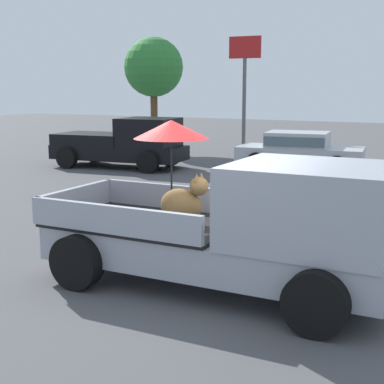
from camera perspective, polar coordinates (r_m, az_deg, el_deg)
The scene contains 6 objects.
ground_plane at distance 8.44m, azimuth 2.31°, elevation -9.49°, with size 80.00×80.00×0.00m, color #4C4C4F.
pickup_truck_main at distance 8.00m, azimuth 5.38°, elevation -3.42°, with size 5.06×2.27×2.40m.
pickup_truck_far at distance 20.54m, azimuth -6.86°, elevation 4.89°, with size 4.97×2.59×1.80m.
parked_sedan_far at distance 20.21m, azimuth 10.73°, elevation 4.31°, with size 4.49×2.40×1.33m.
motel_sign at distance 24.44m, azimuth 5.32°, elevation 11.97°, with size 1.40×0.16×4.95m.
tree_by_lot at distance 25.79m, azimuth -3.90°, elevation 12.38°, with size 2.63×2.63×5.05m.
Camera 1 is at (3.36, -7.18, 2.90)m, focal length 52.92 mm.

